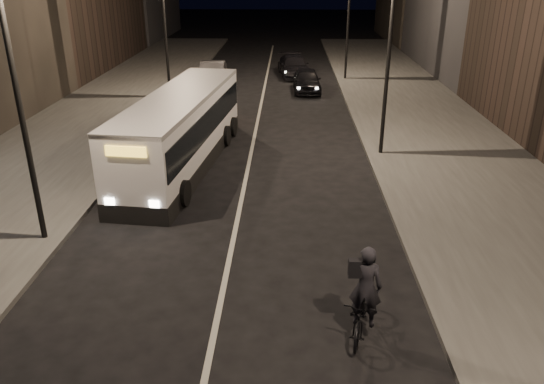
# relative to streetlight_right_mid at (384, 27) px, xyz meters

# --- Properties ---
(ground) EXTENTS (180.00, 180.00, 0.00)m
(ground) POSITION_rel_streetlight_right_mid_xyz_m (-5.33, -12.00, -5.36)
(ground) COLOR black
(ground) RESTS_ON ground
(sidewalk_right) EXTENTS (7.00, 70.00, 0.16)m
(sidewalk_right) POSITION_rel_streetlight_right_mid_xyz_m (3.17, 2.00, -5.28)
(sidewalk_right) COLOR #3B3B39
(sidewalk_right) RESTS_ON ground
(sidewalk_left) EXTENTS (7.00, 70.00, 0.16)m
(sidewalk_left) POSITION_rel_streetlight_right_mid_xyz_m (-13.83, 2.00, -5.28)
(sidewalk_left) COLOR #3B3B39
(sidewalk_left) RESTS_ON ground
(streetlight_right_mid) EXTENTS (1.20, 0.44, 8.12)m
(streetlight_right_mid) POSITION_rel_streetlight_right_mid_xyz_m (0.00, 0.00, 0.00)
(streetlight_right_mid) COLOR black
(streetlight_right_mid) RESTS_ON sidewalk_right
(streetlight_right_far) EXTENTS (1.20, 0.44, 8.12)m
(streetlight_right_far) POSITION_rel_streetlight_right_mid_xyz_m (0.00, 16.00, 0.00)
(streetlight_right_far) COLOR black
(streetlight_right_far) RESTS_ON sidewalk_right
(streetlight_left_near) EXTENTS (1.20, 0.44, 8.12)m
(streetlight_left_near) POSITION_rel_streetlight_right_mid_xyz_m (-10.66, -8.00, 0.00)
(streetlight_left_near) COLOR black
(streetlight_left_near) RESTS_ON sidewalk_left
(streetlight_left_far) EXTENTS (1.20, 0.44, 8.12)m
(streetlight_left_far) POSITION_rel_streetlight_right_mid_xyz_m (-10.66, 10.00, 0.00)
(streetlight_left_far) COLOR black
(streetlight_left_far) RESTS_ON sidewalk_left
(city_bus) EXTENTS (3.50, 11.13, 2.96)m
(city_bus) POSITION_rel_streetlight_right_mid_xyz_m (-7.99, -1.39, -3.75)
(city_bus) COLOR silver
(city_bus) RESTS_ON ground
(cyclist_on_bicycle) EXTENTS (1.15, 2.11, 2.31)m
(cyclist_on_bicycle) POSITION_rel_streetlight_right_mid_xyz_m (-2.04, -12.02, -4.59)
(cyclist_on_bicycle) COLOR black
(cyclist_on_bicycle) RESTS_ON ground
(car_near) EXTENTS (1.80, 4.26, 1.44)m
(car_near) POSITION_rel_streetlight_right_mid_xyz_m (-2.56, 12.40, -4.64)
(car_near) COLOR black
(car_near) RESTS_ON ground
(car_mid) EXTENTS (1.93, 4.78, 1.54)m
(car_mid) POSITION_rel_streetlight_right_mid_xyz_m (-8.93, 15.07, -4.59)
(car_mid) COLOR #303032
(car_mid) RESTS_ON ground
(car_far) EXTENTS (2.65, 5.14, 1.43)m
(car_far) POSITION_rel_streetlight_right_mid_xyz_m (-3.35, 17.49, -4.65)
(car_far) COLOR black
(car_far) RESTS_ON ground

